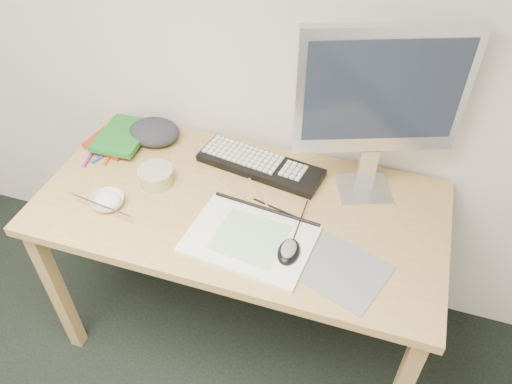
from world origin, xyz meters
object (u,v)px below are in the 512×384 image
rice_bowl (108,202)px  monitor (381,97)px  desk (240,220)px  keyboard (260,165)px  sketchpad (250,238)px

rice_bowl → monitor: bearing=23.2°
desk → rice_bowl: (-0.43, -0.15, 0.10)m
monitor → rice_bowl: 0.96m
desk → monitor: 0.64m
desk → keyboard: (0.01, 0.20, 0.10)m
sketchpad → monitor: 0.60m
keyboard → monitor: bearing=9.2°
monitor → rice_bowl: (-0.82, -0.35, -0.37)m
sketchpad → keyboard: bearing=108.3°
rice_bowl → keyboard: bearing=38.9°
desk → monitor: monitor is taller
keyboard → rice_bowl: (-0.44, -0.35, 0.00)m
desk → monitor: size_ratio=2.28×
sketchpad → keyboard: size_ratio=0.84×
keyboard → rice_bowl: size_ratio=4.12×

